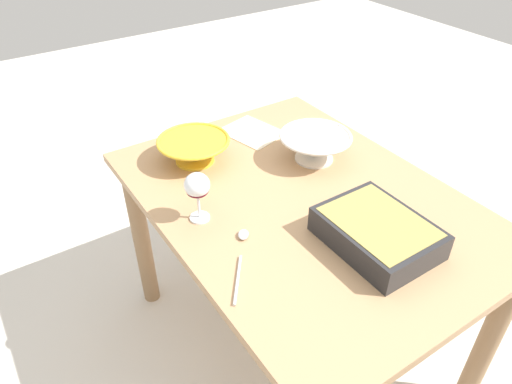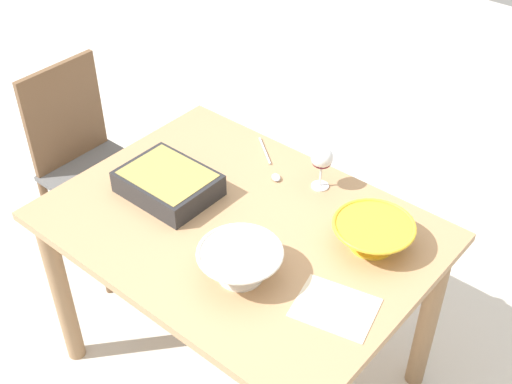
% 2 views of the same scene
% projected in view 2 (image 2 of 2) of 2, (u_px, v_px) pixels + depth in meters
% --- Properties ---
extents(ground_plane, '(8.00, 8.00, 0.00)m').
position_uv_depth(ground_plane, '(242.00, 366.00, 2.60)').
color(ground_plane, beige).
extents(dining_table, '(1.21, 0.88, 0.74)m').
position_uv_depth(dining_table, '(240.00, 251.00, 2.21)').
color(dining_table, tan).
rests_on(dining_table, ground_plane).
extents(chair, '(0.40, 0.39, 0.89)m').
position_uv_depth(chair, '(87.00, 160.00, 2.85)').
color(chair, '#595959').
rests_on(chair, ground_plane).
extents(wine_glass, '(0.08, 0.08, 0.16)m').
position_uv_depth(wine_glass, '(322.00, 160.00, 2.22)').
color(wine_glass, white).
rests_on(wine_glass, dining_table).
extents(casserole_dish, '(0.31, 0.24, 0.08)m').
position_uv_depth(casserole_dish, '(168.00, 182.00, 2.23)').
color(casserole_dish, '#262628').
rests_on(casserole_dish, dining_table).
extents(mixing_bowl, '(0.25, 0.25, 0.10)m').
position_uv_depth(mixing_bowl, '(240.00, 262.00, 1.92)').
color(mixing_bowl, white).
rests_on(mixing_bowl, dining_table).
extents(small_bowl, '(0.25, 0.25, 0.09)m').
position_uv_depth(small_bowl, '(373.00, 233.00, 2.02)').
color(small_bowl, yellow).
rests_on(small_bowl, dining_table).
extents(serving_spoon, '(0.23, 0.18, 0.01)m').
position_uv_depth(serving_spoon, '(272.00, 167.00, 2.36)').
color(serving_spoon, silver).
rests_on(serving_spoon, dining_table).
extents(napkin, '(0.26, 0.22, 0.00)m').
position_uv_depth(napkin, '(335.00, 308.00, 1.86)').
color(napkin, beige).
rests_on(napkin, dining_table).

